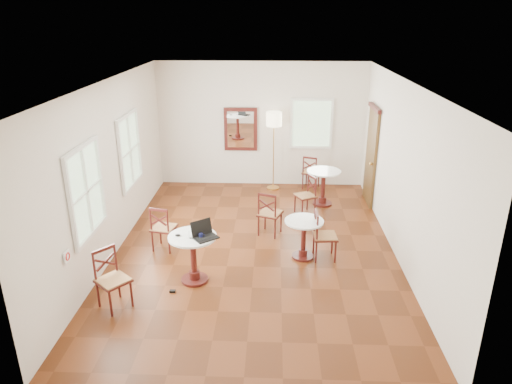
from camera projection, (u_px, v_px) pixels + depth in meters
ground at (255, 249)px, 8.50m from camera, size 7.00×7.00×0.00m
room_shell at (252, 145)px, 8.08m from camera, size 5.02×7.02×3.01m
cafe_table_near at (193, 253)px, 7.32m from camera, size 0.76×0.76×0.80m
cafe_table_mid at (304, 235)px, 8.05m from camera, size 0.67×0.67×0.71m
cafe_table_back at (323, 184)px, 10.31m from camera, size 0.75×0.75×0.79m
chair_near_a at (163, 228)px, 8.34m from camera, size 0.47×0.47×0.86m
chair_near_b at (112, 279)px, 6.69m from camera, size 0.59×0.59×0.90m
chair_mid_a at (270, 213)px, 8.90m from camera, size 0.53×0.53×0.89m
chair_mid_b at (324, 236)px, 8.03m from camera, size 0.43×0.43×0.88m
chair_back_a at (311, 172)px, 11.30m from camera, size 0.49×0.49×0.84m
chair_back_b at (306, 195)px, 9.88m from camera, size 0.51×0.51×0.82m
floor_lamp at (274, 124)px, 10.85m from camera, size 0.37×0.37×1.89m
laptop at (204, 233)px, 7.15m from camera, size 0.46×0.45×0.25m
mouse at (178, 235)px, 7.19m from camera, size 0.10×0.08×0.03m
navy_mug at (201, 236)px, 7.12m from camera, size 0.10×0.06×0.08m
water_glass at (191, 235)px, 7.12m from camera, size 0.07×0.07×0.11m
power_adapter at (173, 291)px, 7.17m from camera, size 0.09×0.05×0.04m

